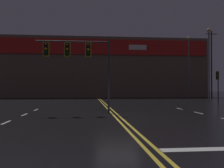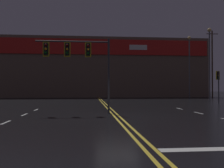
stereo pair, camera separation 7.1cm
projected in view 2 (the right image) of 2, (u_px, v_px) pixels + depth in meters
name	position (u px, v px, depth m)	size (l,w,h in m)	color
ground_plane	(117.00, 117.00, 14.69)	(200.00, 200.00, 0.00)	black
road_markings	(145.00, 120.00, 13.07)	(17.19, 60.00, 0.01)	gold
traffic_signal_median	(77.00, 54.00, 16.75)	(4.95, 0.36, 5.09)	#38383D
traffic_signal_corner_northeast	(218.00, 79.00, 28.32)	(0.42, 0.36, 3.64)	#38383D
streetlight_near_left	(189.00, 59.00, 41.73)	(0.56, 0.56, 10.37)	#59595E
streetlight_near_right	(210.00, 55.00, 36.06)	(0.56, 0.56, 10.40)	#59595E
building_backdrop	(97.00, 69.00, 48.97)	(40.68, 10.23, 10.88)	brown
utility_pole_row	(97.00, 63.00, 44.37)	(44.88, 0.26, 12.92)	#4C3828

